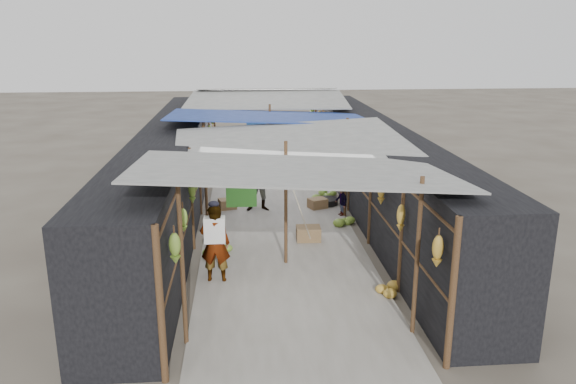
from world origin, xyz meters
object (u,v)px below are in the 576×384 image
object	(u,v)px
black_basin	(327,202)
vendor_seated	(341,199)
shopper_blue	(261,182)
crate_near	(308,234)
vendor_elderly	(215,243)

from	to	relation	value
black_basin	vendor_seated	bearing A→B (deg)	-77.23
shopper_blue	vendor_seated	bearing A→B (deg)	-14.89
crate_near	vendor_elderly	xyz separation A→B (m)	(-2.05, -2.04, 0.61)
crate_near	black_basin	world-z (taller)	crate_near
vendor_elderly	vendor_seated	world-z (taller)	vendor_elderly
shopper_blue	vendor_elderly	bearing A→B (deg)	-101.72
crate_near	black_basin	xyz separation A→B (m)	(0.85, 2.76, -0.07)
vendor_elderly	black_basin	bearing A→B (deg)	-116.26
crate_near	vendor_seated	bearing A→B (deg)	60.65
crate_near	black_basin	bearing A→B (deg)	74.83
vendor_elderly	shopper_blue	distance (m)	4.54
shopper_blue	vendor_seated	distance (m)	2.20
black_basin	shopper_blue	xyz separation A→B (m)	(-1.86, -0.38, 0.71)
vendor_elderly	shopper_blue	size ratio (longest dim) A/B	0.96
black_basin	vendor_elderly	size ratio (longest dim) A/B	0.40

